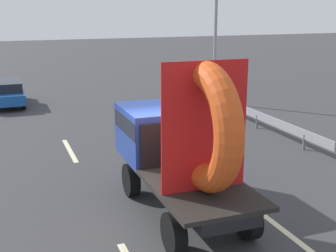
% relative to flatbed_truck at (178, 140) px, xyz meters
% --- Properties ---
extents(ground_plane, '(120.00, 120.00, 0.00)m').
position_rel_flatbed_truck_xyz_m(ground_plane, '(-0.27, -0.04, -1.75)').
color(ground_plane, '#38383A').
extents(flatbed_truck, '(2.02, 5.02, 3.81)m').
position_rel_flatbed_truck_xyz_m(flatbed_truck, '(0.00, 0.00, 0.00)').
color(flatbed_truck, black).
rests_on(flatbed_truck, ground_plane).
extents(distant_sedan, '(1.63, 3.79, 1.24)m').
position_rel_flatbed_truck_xyz_m(distant_sedan, '(-3.57, 14.17, -1.08)').
color(distant_sedan, black).
rests_on(distant_sedan, ground_plane).
extents(traffic_light, '(0.42, 0.36, 6.40)m').
position_rel_flatbed_truck_xyz_m(traffic_light, '(6.43, 11.11, 2.38)').
color(traffic_light, gray).
rests_on(traffic_light, ground_plane).
extents(guardrail, '(0.10, 12.42, 0.71)m').
position_rel_flatbed_truck_xyz_m(guardrail, '(5.88, 7.53, -1.22)').
color(guardrail, gray).
rests_on(guardrail, ground_plane).
extents(lane_dash_left_far, '(0.16, 2.72, 0.01)m').
position_rel_flatbed_truck_xyz_m(lane_dash_left_far, '(-1.78, 5.62, -1.74)').
color(lane_dash_left_far, beige).
rests_on(lane_dash_left_far, ground_plane).
extents(lane_dash_right_near, '(0.16, 2.73, 0.01)m').
position_rel_flatbed_truck_xyz_m(lane_dash_right_near, '(1.78, -1.88, -1.74)').
color(lane_dash_right_near, beige).
rests_on(lane_dash_right_near, ground_plane).
extents(lane_dash_right_far, '(0.16, 2.52, 0.01)m').
position_rel_flatbed_truck_xyz_m(lane_dash_right_far, '(1.78, 6.06, -1.74)').
color(lane_dash_right_far, beige).
rests_on(lane_dash_right_far, ground_plane).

